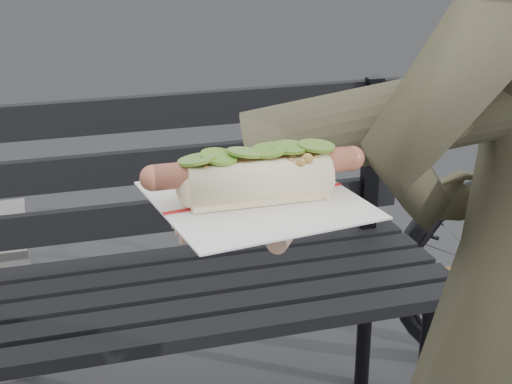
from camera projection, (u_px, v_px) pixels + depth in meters
park_bench at (111, 265)px, 1.76m from camera, size 1.50×0.44×0.88m
held_hotdog at (416, 127)px, 0.86m from camera, size 0.64×0.30×0.20m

